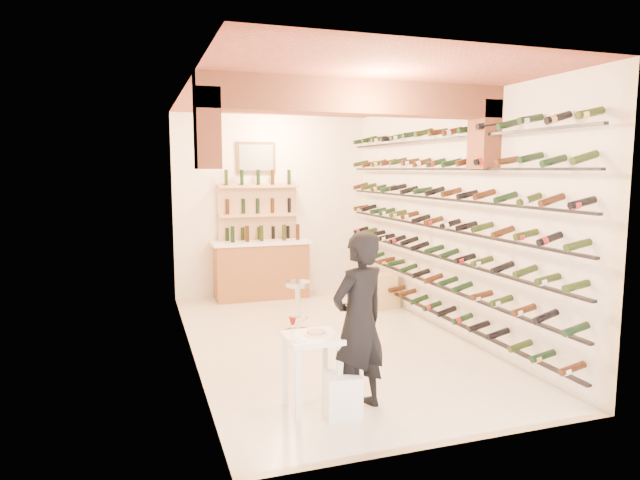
# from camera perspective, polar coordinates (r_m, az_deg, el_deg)

# --- Properties ---
(ground) EXTENTS (6.00, 6.00, 0.00)m
(ground) POSITION_cam_1_polar(r_m,az_deg,el_deg) (7.48, 0.74, -10.21)
(ground) COLOR beige
(ground) RESTS_ON ground
(room_shell) EXTENTS (3.52, 6.02, 3.21)m
(room_shell) POSITION_cam_1_polar(r_m,az_deg,el_deg) (6.89, 1.48, 7.30)
(room_shell) COLOR white
(room_shell) RESTS_ON ground
(wine_rack) EXTENTS (0.32, 5.70, 2.56)m
(wine_rack) POSITION_cam_1_polar(r_m,az_deg,el_deg) (7.80, 11.44, 1.99)
(wine_rack) COLOR black
(wine_rack) RESTS_ON ground
(back_counter) EXTENTS (1.70, 0.62, 1.29)m
(back_counter) POSITION_cam_1_polar(r_m,az_deg,el_deg) (9.76, -6.04, -2.88)
(back_counter) COLOR #955A2E
(back_counter) RESTS_ON ground
(back_shelving) EXTENTS (1.40, 0.31, 2.73)m
(back_shelving) POSITION_cam_1_polar(r_m,az_deg,el_deg) (9.90, -6.39, 0.98)
(back_shelving) COLOR tan
(back_shelving) RESTS_ON ground
(tasting_table) EXTENTS (0.50, 0.50, 0.87)m
(tasting_table) POSITION_cam_1_polar(r_m,az_deg,el_deg) (5.25, -0.88, -11.12)
(tasting_table) COLOR white
(tasting_table) RESTS_ON ground
(white_stool) EXTENTS (0.35, 0.35, 0.39)m
(white_stool) POSITION_cam_1_polar(r_m,az_deg,el_deg) (5.28, 2.27, -15.60)
(white_stool) COLOR white
(white_stool) RESTS_ON ground
(person) EXTENTS (0.72, 0.61, 1.69)m
(person) POSITION_cam_1_polar(r_m,az_deg,el_deg) (5.20, 4.02, -8.38)
(person) COLOR black
(person) RESTS_ON ground
(chrome_barstool) EXTENTS (0.37, 0.37, 0.72)m
(chrome_barstool) POSITION_cam_1_polar(r_m,az_deg,el_deg) (7.70, -2.29, -6.50)
(chrome_barstool) COLOR silver
(chrome_barstool) RESTS_ON ground
(crate_lower) EXTENTS (0.58, 0.47, 0.30)m
(crate_lower) POSITION_cam_1_polar(r_m,az_deg,el_deg) (9.14, 6.34, -6.02)
(crate_lower) COLOR #DBBA78
(crate_lower) RESTS_ON ground
(crate_upper) EXTENTS (0.45, 0.31, 0.26)m
(crate_upper) POSITION_cam_1_polar(r_m,az_deg,el_deg) (9.08, 6.36, -4.29)
(crate_upper) COLOR #DBBA78
(crate_upper) RESTS_ON crate_lower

